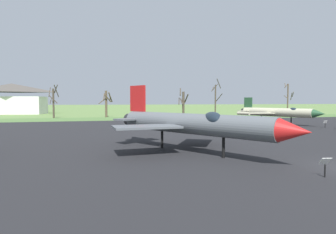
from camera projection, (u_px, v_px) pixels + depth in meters
name	position (u px, v px, depth m)	size (l,w,h in m)	color
asphalt_apron	(224.00, 135.00, 31.63)	(89.53, 53.39, 0.05)	black
grass_verge_strip	(161.00, 118.00, 63.28)	(149.53, 12.00, 0.06)	#4F7239
jet_fighter_front_left	(193.00, 123.00, 20.53)	(10.82, 14.33, 5.27)	#565B60
info_placard_front_left	(325.00, 165.00, 13.98)	(0.56, 0.38, 1.06)	black
jet_fighter_rear_left	(277.00, 112.00, 46.42)	(12.09, 14.03, 4.55)	#B7B293
info_placard_rear_left	(325.00, 123.00, 39.91)	(0.64, 0.28, 1.09)	black
bare_tree_far_left	(54.00, 101.00, 62.96)	(2.14, 2.27, 7.65)	#42382D
bare_tree_left_of_center	(107.00, 102.00, 67.57)	(3.47, 3.45, 6.41)	brown
bare_tree_center	(183.00, 102.00, 72.23)	(2.81, 2.36, 7.27)	#42382D
bare_tree_right_of_center	(216.00, 98.00, 75.49)	(2.90, 3.20, 9.91)	#42382D
bare_tree_far_right	(288.00, 98.00, 77.99)	(2.98, 2.95, 9.01)	brown
visitor_building	(12.00, 99.00, 83.58)	(20.15, 11.30, 9.19)	silver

